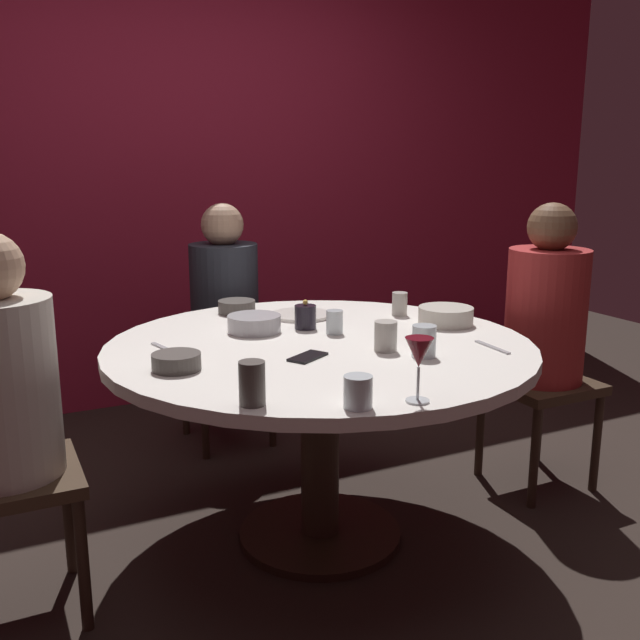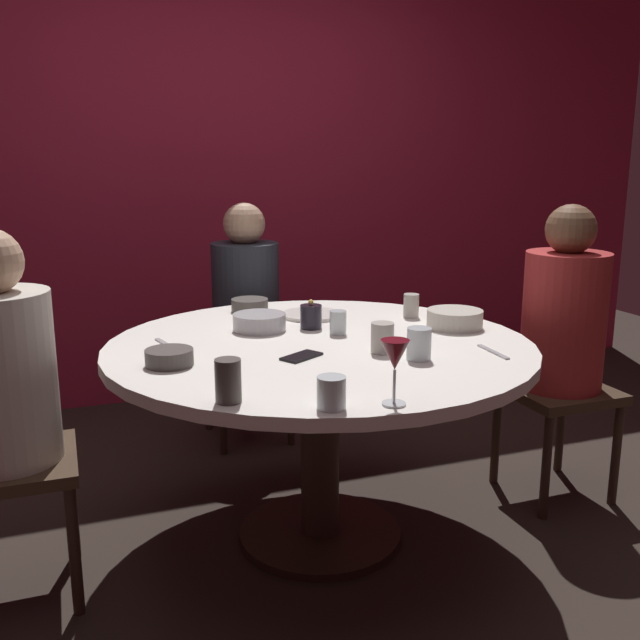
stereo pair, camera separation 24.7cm
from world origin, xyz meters
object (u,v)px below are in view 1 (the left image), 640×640
at_px(seated_diner_right, 546,316).
at_px(cup_by_right_diner, 424,341).
at_px(candle_holder, 305,317).
at_px(bowl_sauce_side, 176,362).
at_px(seated_diner_left, 0,389).
at_px(cup_by_left_diner, 358,392).
at_px(seated_diner_back, 225,298).
at_px(cup_near_candle, 335,322).
at_px(bowl_salad_center, 446,316).
at_px(cup_far_edge, 400,304).
at_px(dining_table, 320,379).
at_px(dinner_plate, 301,315).
at_px(wine_glass, 419,355).
at_px(bowl_serving_large, 254,323).
at_px(cup_center_front, 252,383).
at_px(cell_phone, 308,357).
at_px(cup_beside_wine, 386,336).
at_px(bowl_small_white, 237,307).

bearing_deg(seated_diner_right, cup_by_right_diner, 20.97).
xyz_separation_m(candle_holder, bowl_sauce_side, (-0.58, -0.31, -0.02)).
bearing_deg(seated_diner_left, bowl_sauce_side, -11.88).
bearing_deg(cup_by_left_diner, seated_diner_back, 83.05).
bearing_deg(candle_holder, cup_near_candle, -62.14).
relative_size(seated_diner_left, seated_diner_back, 1.01).
xyz_separation_m(bowl_sauce_side, cup_near_candle, (0.64, 0.19, 0.02)).
height_order(seated_diner_back, seated_diner_right, seated_diner_right).
distance_m(seated_diner_left, bowl_salad_center, 1.59).
bearing_deg(cup_far_edge, seated_diner_left, -170.68).
distance_m(dining_table, bowl_sauce_side, 0.57).
distance_m(dinner_plate, bowl_salad_center, 0.58).
distance_m(dinner_plate, cup_by_left_diner, 1.09).
bearing_deg(bowl_sauce_side, wine_glass, -48.95).
height_order(candle_holder, bowl_serving_large, candle_holder).
distance_m(bowl_sauce_side, cup_by_right_diner, 0.79).
relative_size(bowl_serving_large, cup_center_front, 1.69).
bearing_deg(cup_far_edge, cup_near_candle, -157.19).
bearing_deg(cup_far_edge, dinner_plate, 157.84).
height_order(dining_table, bowl_serving_large, bowl_serving_large).
bearing_deg(cup_near_candle, dinner_plate, 88.45).
distance_m(cell_phone, bowl_serving_large, 0.41).
xyz_separation_m(bowl_serving_large, bowl_sauce_side, (-0.39, -0.35, -0.01)).
bearing_deg(seated_diner_back, cup_by_left_diner, -6.95).
xyz_separation_m(seated_diner_back, cup_beside_wine, (0.15, -1.24, 0.08)).
bearing_deg(candle_holder, cup_beside_wine, -75.31).
relative_size(seated_diner_right, bowl_salad_center, 5.72).
height_order(seated_diner_right, cell_phone, seated_diner_right).
relative_size(cup_center_front, cup_far_edge, 1.24).
relative_size(cup_by_left_diner, cup_center_front, 0.73).
height_order(cell_phone, cup_far_edge, cup_far_edge).
xyz_separation_m(cup_by_right_diner, cup_center_front, (-0.67, -0.19, 0.01)).
bearing_deg(bowl_salad_center, bowl_small_white, 139.77).
distance_m(seated_diner_back, cup_by_left_diner, 1.70).
xyz_separation_m(cell_phone, cup_by_right_diner, (0.35, -0.15, 0.05)).
bearing_deg(seated_diner_left, cup_far_edge, 9.32).
relative_size(seated_diner_left, bowl_sauce_side, 7.92).
height_order(cup_near_candle, cup_center_front, cup_center_front).
bearing_deg(dinner_plate, cell_phone, -112.64).
bearing_deg(dining_table, dinner_plate, 74.51).
height_order(seated_diner_left, bowl_sauce_side, seated_diner_left).
distance_m(seated_diner_left, wine_glass, 1.21).
xyz_separation_m(cell_phone, bowl_small_white, (0.02, 0.75, 0.02)).
height_order(bowl_salad_center, cup_beside_wine, cup_beside_wine).
distance_m(dining_table, bowl_serving_large, 0.33).
bearing_deg(candle_holder, cup_center_front, -124.30).
bearing_deg(dinner_plate, cup_center_front, -121.56).
relative_size(cell_phone, cup_by_left_diner, 1.64).
bearing_deg(dinner_plate, bowl_salad_center, -39.85).
bearing_deg(bowl_sauce_side, bowl_small_white, 57.48).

